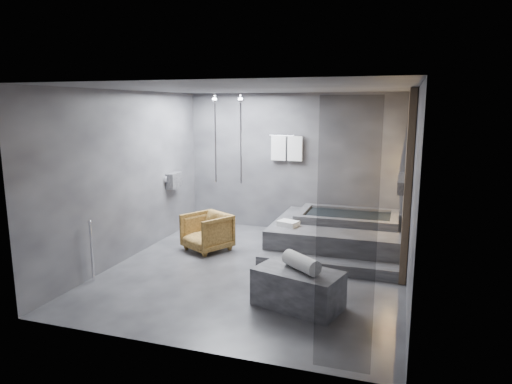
% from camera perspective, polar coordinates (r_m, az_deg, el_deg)
% --- Properties ---
extents(room, '(5.00, 5.04, 2.82)m').
position_cam_1_polar(room, '(7.02, 3.80, 4.01)').
color(room, '#2A2A2C').
rests_on(room, ground).
extents(tub_deck, '(2.20, 2.00, 0.50)m').
position_cam_1_polar(tub_deck, '(8.36, 10.11, -5.39)').
color(tub_deck, '#2F2F31').
rests_on(tub_deck, ground).
extents(tub_step, '(2.20, 0.36, 0.18)m').
position_cam_1_polar(tub_step, '(7.30, 8.74, -9.10)').
color(tub_step, '#2F2F31').
rests_on(tub_step, ground).
extents(concrete_bench, '(1.22, 0.88, 0.49)m').
position_cam_1_polar(concrete_bench, '(6.00, 5.27, -11.92)').
color(concrete_bench, '#38373A').
rests_on(concrete_bench, ground).
extents(driftwood_chair, '(0.98, 0.99, 0.67)m').
position_cam_1_polar(driftwood_chair, '(8.20, -6.14, -4.99)').
color(driftwood_chair, '#4E3413').
rests_on(driftwood_chair, ground).
extents(rolled_towel, '(0.57, 0.52, 0.20)m').
position_cam_1_polar(rolled_towel, '(5.89, 5.68, -8.77)').
color(rolled_towel, silver).
rests_on(rolled_towel, concrete_bench).
extents(deck_towel, '(0.40, 0.34, 0.09)m').
position_cam_1_polar(deck_towel, '(7.93, 4.05, -3.94)').
color(deck_towel, white).
rests_on(deck_towel, tub_deck).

